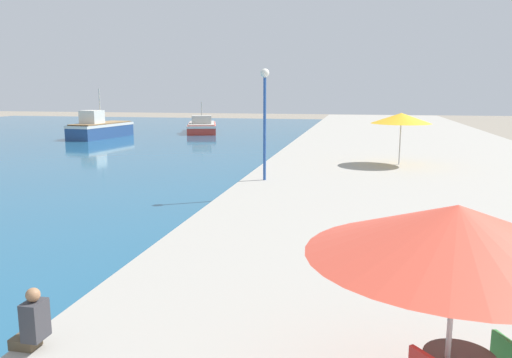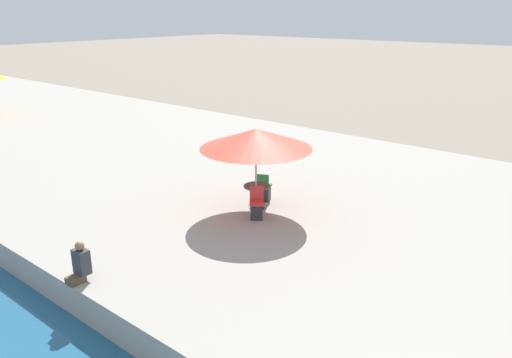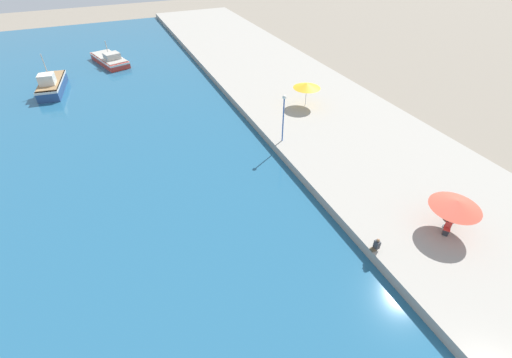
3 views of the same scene
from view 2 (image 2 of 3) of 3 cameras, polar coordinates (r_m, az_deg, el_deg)
The scene contains 5 objects.
cafe_umbrella_pink at distance 14.18m, azimuth -0.00°, elevation 4.63°, with size 3.23×3.23×2.49m.
cafe_table at distance 14.84m, azimuth 0.12°, elevation -1.51°, with size 0.80×0.80×0.74m.
cafe_chair_left at distance 14.24m, azimuth 0.07°, elevation -3.30°, with size 0.59×0.58×0.91m.
cafe_chair_right at distance 15.56m, azimuth 0.92°, elevation -1.34°, with size 0.55×0.53×0.91m.
person_at_quay at distance 11.72m, azimuth -19.46°, elevation -9.12°, with size 0.51×0.36×0.93m.
Camera 2 is at (-4.75, -0.23, 6.48)m, focal length 35.00 mm.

